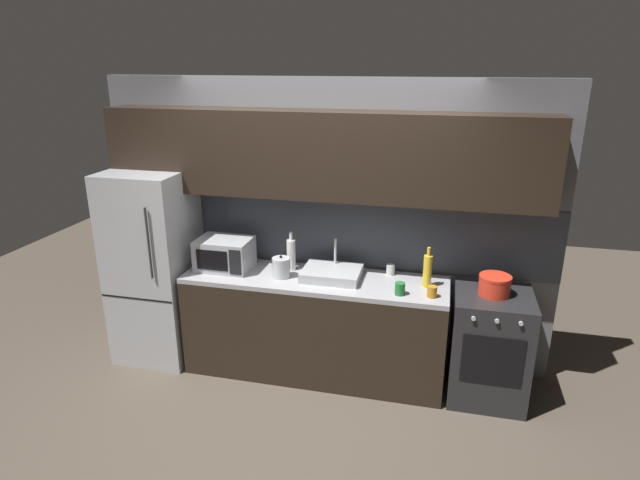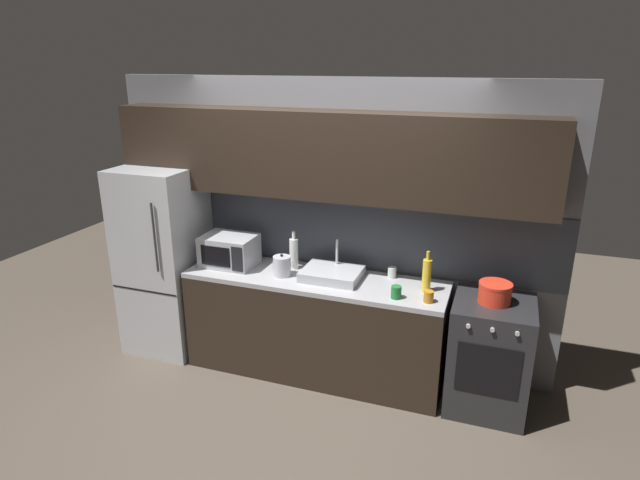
{
  "view_description": "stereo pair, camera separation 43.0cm",
  "coord_description": "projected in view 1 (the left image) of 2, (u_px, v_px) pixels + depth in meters",
  "views": [
    {
      "loc": [
        1.01,
        -3.06,
        2.63
      ],
      "look_at": [
        0.05,
        0.9,
        1.24
      ],
      "focal_mm": 29.74,
      "sensor_mm": 36.0,
      "label": 1
    },
    {
      "loc": [
        1.42,
        -2.94,
        2.63
      ],
      "look_at": [
        0.05,
        0.9,
        1.24
      ],
      "focal_mm": 29.74,
      "sensor_mm": 36.0,
      "label": 2
    }
  ],
  "objects": [
    {
      "name": "counter_run",
      "position": [
        315.0,
        326.0,
        4.57
      ],
      "size": [
        2.21,
        0.6,
        0.9
      ],
      "color": "black",
      "rests_on": "ground"
    },
    {
      "name": "mug_clear",
      "position": [
        391.0,
        270.0,
        4.48
      ],
      "size": [
        0.07,
        0.07,
        0.09
      ],
      "primitive_type": "cylinder",
      "color": "silver",
      "rests_on": "counter_run"
    },
    {
      "name": "sink_basin",
      "position": [
        332.0,
        273.0,
        4.41
      ],
      "size": [
        0.48,
        0.38,
        0.3
      ],
      "color": "#ADAFB5",
      "rests_on": "counter_run"
    },
    {
      "name": "ground_plane",
      "position": [
        285.0,
        437.0,
        3.89
      ],
      "size": [
        10.0,
        10.0,
        0.0
      ],
      "primitive_type": "plane",
      "color": "#4C4238"
    },
    {
      "name": "microwave",
      "position": [
        225.0,
        254.0,
        4.58
      ],
      "size": [
        0.46,
        0.35,
        0.27
      ],
      "color": "#A8AAAF",
      "rests_on": "counter_run"
    },
    {
      "name": "mug_amber",
      "position": [
        432.0,
        292.0,
        4.05
      ],
      "size": [
        0.07,
        0.07,
        0.09
      ],
      "primitive_type": "cylinder",
      "color": "#B27019",
      "rests_on": "counter_run"
    },
    {
      "name": "wine_bottle_yellow",
      "position": [
        427.0,
        271.0,
        4.21
      ],
      "size": [
        0.07,
        0.07,
        0.33
      ],
      "color": "gold",
      "rests_on": "counter_run"
    },
    {
      "name": "wine_bottle_white",
      "position": [
        291.0,
        254.0,
        4.56
      ],
      "size": [
        0.08,
        0.08,
        0.34
      ],
      "color": "silver",
      "rests_on": "counter_run"
    },
    {
      "name": "back_wall",
      "position": [
        323.0,
        194.0,
        4.49
      ],
      "size": [
        3.95,
        0.44,
        2.5
      ],
      "color": "slate",
      "rests_on": "ground"
    },
    {
      "name": "mug_green",
      "position": [
        400.0,
        289.0,
        4.09
      ],
      "size": [
        0.08,
        0.08,
        0.1
      ],
      "primitive_type": "cylinder",
      "color": "#1E6B2D",
      "rests_on": "counter_run"
    },
    {
      "name": "cooking_pot",
      "position": [
        495.0,
        285.0,
        4.08
      ],
      "size": [
        0.25,
        0.25,
        0.16
      ],
      "color": "red",
      "rests_on": "oven_range"
    },
    {
      "name": "oven_range",
      "position": [
        489.0,
        346.0,
        4.25
      ],
      "size": [
        0.6,
        0.62,
        0.9
      ],
      "color": "#232326",
      "rests_on": "ground"
    },
    {
      "name": "refrigerator",
      "position": [
        155.0,
        266.0,
        4.77
      ],
      "size": [
        0.68,
        0.69,
        1.73
      ],
      "color": "#ADAFB5",
      "rests_on": "ground"
    },
    {
      "name": "kettle",
      "position": [
        281.0,
        267.0,
        4.41
      ],
      "size": [
        0.18,
        0.15,
        0.19
      ],
      "color": "#B7BABF",
      "rests_on": "counter_run"
    }
  ]
}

